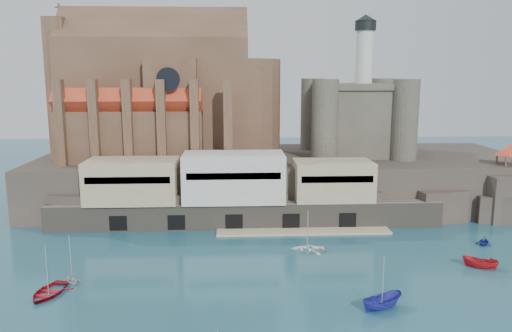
{
  "coord_description": "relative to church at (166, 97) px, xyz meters",
  "views": [
    {
      "loc": [
        -9.98,
        -64.31,
        26.82
      ],
      "look_at": [
        -5.6,
        32.0,
        9.15
      ],
      "focal_mm": 35.0,
      "sensor_mm": 36.0,
      "label": 1
    }
  ],
  "objects": [
    {
      "name": "boat_7",
      "position": [
        54.13,
        -31.54,
        -22.13
      ],
      "size": [
        3.23,
        3.13,
        3.24
      ],
      "primitive_type": "imported",
      "rotation": [
        0.0,
        0.0,
        5.57
      ],
      "color": "navy",
      "rests_on": "ground"
    },
    {
      "name": "pavilion",
      "position": [
        66.13,
        -15.85,
        -9.4
      ],
      "size": [
        6.4,
        6.4,
        5.4
      ],
      "color": "#4E3524",
      "rests_on": "rock_outcrop"
    },
    {
      "name": "ground",
      "position": [
        24.13,
        -41.85,
        -22.13
      ],
      "size": [
        300.0,
        300.0,
        0.0
      ],
      "primitive_type": "plane",
      "color": "#1A4858",
      "rests_on": "ground"
    },
    {
      "name": "boat_0",
      "position": [
        -8.91,
        -47.18,
        -22.13
      ],
      "size": [
        4.77,
        2.3,
        6.43
      ],
      "primitive_type": "imported",
      "rotation": [
        0.0,
        0.0,
        6.06
      ],
      "color": "maroon",
      "rests_on": "ground"
    },
    {
      "name": "quay",
      "position": [
        13.94,
        -18.78,
        -16.06
      ],
      "size": [
        70.0,
        12.0,
        13.05
      ],
      "color": "#655D50",
      "rests_on": "ground"
    },
    {
      "name": "boat_5",
      "position": [
        48.74,
        -41.08,
        -22.13
      ],
      "size": [
        2.45,
        2.42,
        4.82
      ],
      "primitive_type": "imported",
      "rotation": [
        0.0,
        0.0,
        4.28
      ],
      "color": "red",
      "rests_on": "ground"
    },
    {
      "name": "castle_keep",
      "position": [
        40.21,
        -0.78,
        -3.81
      ],
      "size": [
        21.2,
        21.2,
        29.3
      ],
      "color": "#454136",
      "rests_on": "promontory"
    },
    {
      "name": "church",
      "position": [
        0.0,
        0.0,
        0.0
      ],
      "size": [
        47.0,
        25.93,
        30.51
      ],
      "color": "#4E3524",
      "rests_on": "promontory"
    },
    {
      "name": "boat_2",
      "position": [
        31.24,
        -52.81,
        -22.13
      ],
      "size": [
        2.77,
        2.74,
        5.47
      ],
      "primitive_type": "imported",
      "rotation": [
        0.0,
        0.0,
        1.99
      ],
      "color": "#282A9C",
      "rests_on": "ground"
    },
    {
      "name": "boat_6",
      "position": [
        25.44,
        -33.0,
        -22.13
      ],
      "size": [
        1.25,
        3.96,
        5.5
      ],
      "primitive_type": "imported",
      "rotation": [
        0.0,
        0.0,
        4.68
      ],
      "color": "white",
      "rests_on": "ground"
    },
    {
      "name": "promontory",
      "position": [
        23.94,
        -2.48,
        -17.2
      ],
      "size": [
        100.0,
        36.0,
        10.0
      ],
      "color": "#2C2621",
      "rests_on": "ground"
    },
    {
      "name": "boat_4",
      "position": [
        -7.13,
        -43.71,
        -22.13
      ],
      "size": [
        3.17,
        2.82,
        3.13
      ],
      "primitive_type": "imported",
      "rotation": [
        0.0,
        0.0,
        3.69
      ],
      "color": "beige",
      "rests_on": "ground"
    },
    {
      "name": "rock_outcrop",
      "position": [
        66.13,
        -16.01,
        -18.11
      ],
      "size": [
        14.5,
        10.5,
        8.7
      ],
      "color": "#2C2621",
      "rests_on": "ground"
    }
  ]
}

